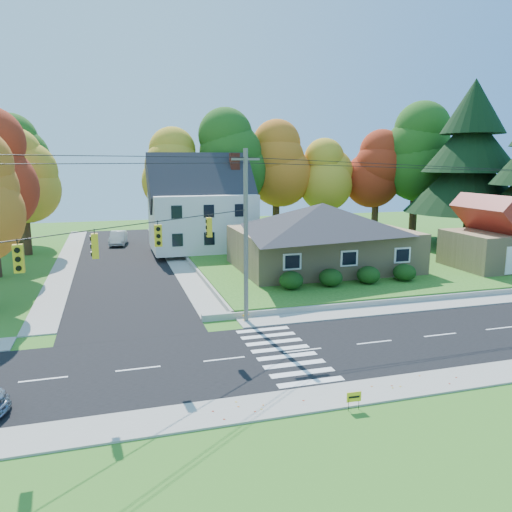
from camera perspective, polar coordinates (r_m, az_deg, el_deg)
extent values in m
plane|color=#3D7923|center=(25.39, 5.34, -10.73)|extent=(120.00, 120.00, 0.00)
cube|color=black|center=(25.39, 5.34, -10.71)|extent=(90.00, 8.00, 0.02)
cube|color=black|center=(48.81, -15.03, -0.55)|extent=(8.00, 44.00, 0.02)
cube|color=#9C9A90|center=(29.80, 1.78, -7.31)|extent=(90.00, 2.00, 0.08)
cube|color=#9C9A90|center=(21.21, 10.50, -15.27)|extent=(90.00, 2.00, 0.08)
cube|color=#3D7923|center=(48.99, 10.47, -0.03)|extent=(30.00, 30.00, 0.50)
cube|color=tan|center=(42.10, 7.52, 0.86)|extent=(14.00, 10.00, 3.20)
pyramid|color=#26262B|center=(41.73, 7.61, 4.51)|extent=(14.60, 10.60, 2.20)
cube|color=silver|center=(51.04, -6.25, 3.98)|extent=(10.00, 8.00, 5.60)
pyramid|color=#26262B|center=(50.73, -6.34, 8.47)|extent=(10.40, 8.40, 2.40)
cube|color=brown|center=(51.57, -2.44, 6.34)|extent=(0.90, 0.90, 9.60)
cube|color=tan|center=(46.41, 25.62, 0.68)|extent=(7.00, 6.00, 3.00)
pyramid|color=maroon|center=(46.11, 25.85, 3.49)|extent=(7.30, 6.30, 1.60)
ellipsoid|color=#163A10|center=(34.82, 4.04, -2.78)|extent=(1.70, 1.70, 1.27)
ellipsoid|color=#163A10|center=(35.95, 8.53, -2.45)|extent=(1.70, 1.70, 1.27)
ellipsoid|color=#163A10|center=(37.29, 12.73, -2.12)|extent=(1.70, 1.70, 1.27)
ellipsoid|color=#163A10|center=(38.81, 16.61, -1.80)|extent=(1.70, 1.70, 1.27)
cylinder|color=#666059|center=(28.42, -1.16, 2.10)|extent=(0.26, 0.26, 10.00)
cube|color=#666059|center=(28.09, -1.20, 11.00)|extent=(1.60, 0.12, 0.12)
cube|color=gold|center=(19.27, -25.49, -0.26)|extent=(0.34, 0.26, 1.00)
cube|color=gold|center=(21.00, -17.92, 1.10)|extent=(0.26, 0.34, 1.00)
cube|color=gold|center=(23.20, -11.12, 2.30)|extent=(0.34, 0.26, 1.00)
cube|color=gold|center=(25.79, -5.38, 3.29)|extent=(0.26, 0.34, 1.00)
cylinder|color=black|center=(22.10, -14.05, 3.46)|extent=(13.02, 10.43, 0.04)
cylinder|color=#3F2A19|center=(56.66, -9.32, 4.47)|extent=(0.80, 0.80, 5.40)
sphere|color=gold|center=(56.37, -9.44, 8.42)|extent=(6.72, 6.72, 6.72)
sphere|color=gold|center=(56.33, -9.49, 10.12)|extent=(5.91, 5.91, 5.91)
sphere|color=gold|center=(56.34, -9.55, 11.83)|extent=(5.11, 5.11, 5.11)
cylinder|color=#3F2A19|center=(56.68, -3.15, 5.06)|extent=(0.86, 0.86, 6.30)
sphere|color=#265C19|center=(56.41, -3.20, 9.66)|extent=(7.84, 7.84, 7.84)
sphere|color=#265C19|center=(56.40, -3.22, 11.65)|extent=(6.90, 6.90, 6.90)
sphere|color=#265C19|center=(56.47, -3.24, 13.64)|extent=(5.96, 5.96, 5.96)
cylinder|color=#3F2A19|center=(59.29, 2.30, 5.10)|extent=(0.83, 0.83, 5.85)
sphere|color=orange|center=(59.03, 2.33, 9.19)|extent=(7.28, 7.28, 7.28)
sphere|color=orange|center=(59.00, 2.35, 10.95)|extent=(6.41, 6.41, 6.41)
sphere|color=orange|center=(59.04, 2.36, 12.72)|extent=(5.53, 5.53, 5.53)
cylinder|color=#3F2A19|center=(60.60, 8.01, 4.70)|extent=(0.77, 0.77, 4.95)
sphere|color=gold|center=(60.33, 8.09, 8.08)|extent=(6.16, 6.16, 6.16)
sphere|color=gold|center=(60.28, 8.13, 9.54)|extent=(5.42, 5.42, 5.42)
sphere|color=gold|center=(60.27, 8.17, 11.00)|extent=(4.68, 4.68, 4.68)
cylinder|color=#3F2A19|center=(62.41, 13.44, 4.89)|extent=(0.80, 0.80, 5.40)
sphere|color=#A22A14|center=(62.15, 13.60, 8.47)|extent=(6.72, 6.72, 6.72)
sphere|color=#A22A14|center=(62.11, 13.67, 10.02)|extent=(5.91, 5.91, 5.91)
sphere|color=#A22A14|center=(62.12, 13.74, 11.56)|extent=(5.11, 5.11, 5.11)
cylinder|color=#3F2A19|center=(62.75, 17.56, 5.34)|extent=(0.89, 0.89, 6.75)
sphere|color=#265C19|center=(62.52, 17.82, 9.78)|extent=(8.40, 8.40, 8.40)
sphere|color=#265C19|center=(62.54, 17.93, 11.71)|extent=(7.39, 7.39, 7.39)
sphere|color=#265C19|center=(62.63, 18.04, 13.62)|extent=(6.38, 6.38, 6.38)
cylinder|color=#3F2A19|center=(57.16, 22.73, 2.56)|extent=(0.40, 0.40, 2.88)
cone|color=black|center=(56.71, 23.13, 8.00)|extent=(12.80, 12.80, 6.72)
cone|color=black|center=(56.71, 23.42, 11.87)|extent=(9.60, 9.60, 6.08)
cone|color=black|center=(56.94, 23.69, 15.40)|extent=(6.40, 6.40, 5.44)
cylinder|color=#3F2A19|center=(54.93, -24.76, 2.90)|extent=(0.80, 0.80, 5.40)
sphere|color=gold|center=(54.60, -25.09, 6.96)|extent=(6.72, 6.72, 6.72)
sphere|color=gold|center=(54.54, -25.23, 8.71)|extent=(5.91, 5.91, 5.91)
sphere|color=gold|center=(54.54, -25.37, 10.47)|extent=(5.11, 5.11, 5.11)
cylinder|color=#3F2A19|center=(63.05, -25.58, 4.14)|extent=(0.86, 0.86, 6.30)
sphere|color=#265C19|center=(62.77, -25.91, 8.27)|extent=(7.84, 7.84, 7.84)
sphere|color=#265C19|center=(62.75, -26.06, 10.05)|extent=(6.90, 6.90, 6.90)
sphere|color=#265C19|center=(62.79, -26.21, 11.83)|extent=(5.96, 5.96, 5.96)
imported|color=silver|center=(58.25, -15.48, 1.99)|extent=(2.20, 4.79, 1.52)
cylinder|color=yellow|center=(29.65, -1.18, -7.39)|extent=(0.31, 0.31, 0.09)
cylinder|color=yellow|center=(29.57, -1.18, -6.91)|extent=(0.21, 0.21, 0.48)
sphere|color=yellow|center=(29.49, -1.19, -6.38)|extent=(0.23, 0.23, 0.23)
cylinder|color=yellow|center=(29.55, -1.19, -6.75)|extent=(0.40, 0.17, 0.10)
cylinder|color=black|center=(19.96, 10.53, -16.38)|extent=(0.02, 0.02, 0.49)
cylinder|color=black|center=(20.14, 11.67, -16.16)|extent=(0.02, 0.02, 0.49)
cube|color=yellow|center=(19.92, 11.13, -15.52)|extent=(0.59, 0.06, 0.39)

